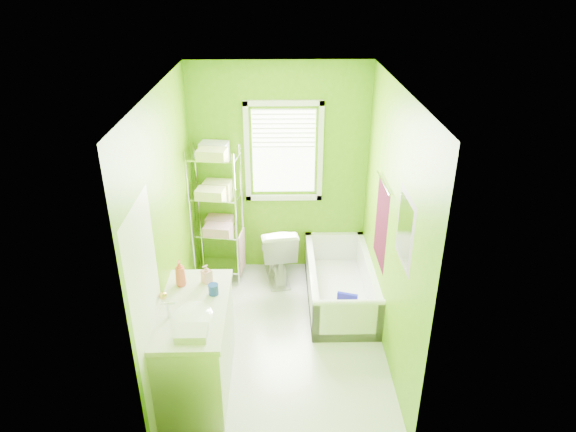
{
  "coord_description": "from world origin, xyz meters",
  "views": [
    {
      "loc": [
        -0.0,
        -4.29,
        3.53
      ],
      "look_at": [
        0.08,
        0.25,
        1.29
      ],
      "focal_mm": 32.0,
      "sensor_mm": 36.0,
      "label": 1
    }
  ],
  "objects_px": {
    "bathtub": "(340,288)",
    "vanity": "(196,344)",
    "wire_shelf_unit": "(217,200)",
    "toilet": "(277,251)"
  },
  "relations": [
    {
      "from": "toilet",
      "to": "vanity",
      "type": "bearing_deg",
      "value": 60.02
    },
    {
      "from": "vanity",
      "to": "wire_shelf_unit",
      "type": "relative_size",
      "value": 0.69
    },
    {
      "from": "toilet",
      "to": "vanity",
      "type": "height_order",
      "value": "vanity"
    },
    {
      "from": "toilet",
      "to": "vanity",
      "type": "xyz_separation_m",
      "value": [
        -0.72,
        -1.8,
        0.09
      ]
    },
    {
      "from": "bathtub",
      "to": "toilet",
      "type": "relative_size",
      "value": 2.05
    },
    {
      "from": "vanity",
      "to": "wire_shelf_unit",
      "type": "xyz_separation_m",
      "value": [
        0.03,
        1.86,
        0.58
      ]
    },
    {
      "from": "vanity",
      "to": "wire_shelf_unit",
      "type": "height_order",
      "value": "wire_shelf_unit"
    },
    {
      "from": "bathtub",
      "to": "vanity",
      "type": "bearing_deg",
      "value": -137.92
    },
    {
      "from": "bathtub",
      "to": "wire_shelf_unit",
      "type": "height_order",
      "value": "wire_shelf_unit"
    },
    {
      "from": "toilet",
      "to": "wire_shelf_unit",
      "type": "xyz_separation_m",
      "value": [
        -0.69,
        0.06,
        0.67
      ]
    }
  ]
}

